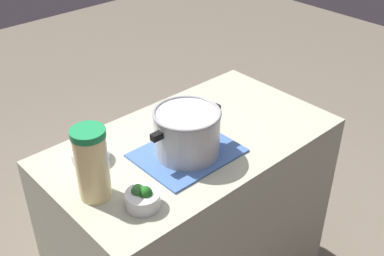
{
  "coord_description": "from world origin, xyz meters",
  "views": [
    {
      "loc": [
        1.0,
        1.1,
        1.9
      ],
      "look_at": [
        0.0,
        0.0,
        0.95
      ],
      "focal_mm": 44.57,
      "sensor_mm": 36.0,
      "label": 1
    }
  ],
  "objects_px": {
    "broccoli_bowl_front": "(90,154)",
    "cooking_pot": "(187,132)",
    "lemonade_pitcher": "(92,164)",
    "broccoli_bowl_center": "(143,198)"
  },
  "relations": [
    {
      "from": "broccoli_bowl_front",
      "to": "cooking_pot",
      "type": "bearing_deg",
      "value": 143.21
    },
    {
      "from": "lemonade_pitcher",
      "to": "broccoli_bowl_center",
      "type": "height_order",
      "value": "lemonade_pitcher"
    },
    {
      "from": "lemonade_pitcher",
      "to": "broccoli_bowl_front",
      "type": "distance_m",
      "value": 0.22
    },
    {
      "from": "broccoli_bowl_center",
      "to": "cooking_pot",
      "type": "bearing_deg",
      "value": -158.37
    },
    {
      "from": "cooking_pot",
      "to": "lemonade_pitcher",
      "type": "relative_size",
      "value": 1.24
    },
    {
      "from": "broccoli_bowl_center",
      "to": "lemonade_pitcher",
      "type": "bearing_deg",
      "value": -60.99
    },
    {
      "from": "lemonade_pitcher",
      "to": "broccoli_bowl_center",
      "type": "xyz_separation_m",
      "value": [
        -0.08,
        0.14,
        -0.09
      ]
    },
    {
      "from": "lemonade_pitcher",
      "to": "broccoli_bowl_front",
      "type": "bearing_deg",
      "value": -117.67
    },
    {
      "from": "cooking_pot",
      "to": "broccoli_bowl_center",
      "type": "bearing_deg",
      "value": 21.63
    },
    {
      "from": "lemonade_pitcher",
      "to": "broccoli_bowl_center",
      "type": "bearing_deg",
      "value": 119.01
    }
  ]
}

